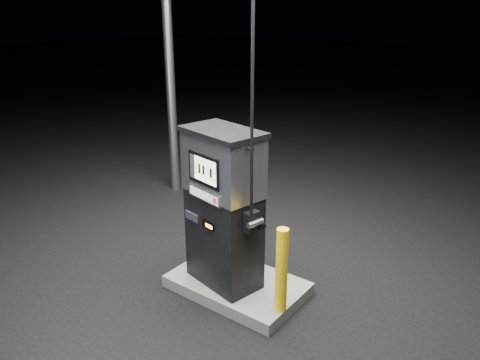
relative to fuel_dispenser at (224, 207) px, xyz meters
The scene contains 5 objects.
ground 1.13m from the fuel_dispenser, 41.63° to the left, with size 80.00×80.00×0.00m, color black.
pump_island 1.06m from the fuel_dispenser, 41.63° to the left, with size 1.60×1.00×0.15m, color #5E5D59.
fuel_dispenser is the anchor object (origin of this frame).
bollard_left 0.77m from the fuel_dispenser, 149.87° to the left, with size 0.11×0.11×0.80m, color yellow.
bollard_right 0.98m from the fuel_dispenser, ahead, with size 0.13×0.13×0.99m, color yellow.
Camera 1 is at (2.99, -3.92, 3.30)m, focal length 35.00 mm.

